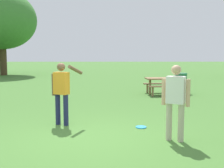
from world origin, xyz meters
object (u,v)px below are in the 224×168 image
object	(u,v)px
trash_can_further_along	(181,83)
person_thrower	(176,98)
person_catcher	(62,89)
tree_far_right	(2,20)
picnic_table_near	(164,82)
frisbee	(141,127)

from	to	relation	value
trash_can_further_along	person_thrower	bearing A→B (deg)	-105.25
person_thrower	person_catcher	size ratio (longest dim) A/B	1.00
person_catcher	tree_far_right	distance (m)	19.58
person_catcher	tree_far_right	world-z (taller)	tree_far_right
person_catcher	trash_can_further_along	distance (m)	7.60
picnic_table_near	trash_can_further_along	bearing A→B (deg)	26.03
person_thrower	trash_can_further_along	size ratio (longest dim) A/B	1.71
picnic_table_near	tree_far_right	bearing A→B (deg)	134.82
trash_can_further_along	tree_far_right	world-z (taller)	tree_far_right
trash_can_further_along	tree_far_right	xyz separation A→B (m)	(-12.71, 11.47, 4.28)
person_catcher	trash_can_further_along	bearing A→B (deg)	51.99
person_thrower	frisbee	bearing A→B (deg)	119.05
person_thrower	tree_far_right	xyz separation A→B (m)	(-10.69, 18.85, 3.82)
picnic_table_near	trash_can_further_along	world-z (taller)	trash_can_further_along
frisbee	picnic_table_near	xyz separation A→B (m)	(1.73, 5.86, 0.55)
frisbee	trash_can_further_along	bearing A→B (deg)	67.44
person_catcher	tree_far_right	xyz separation A→B (m)	(-8.04, 17.44, 3.80)
frisbee	picnic_table_near	distance (m)	6.14
person_catcher	picnic_table_near	distance (m)	6.73
person_thrower	tree_far_right	distance (m)	22.00
tree_far_right	picnic_table_near	bearing A→B (deg)	-45.18
person_thrower	frisbee	distance (m)	1.55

